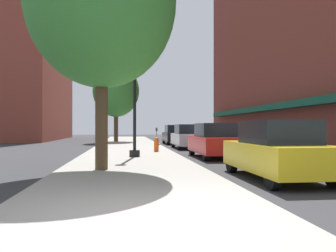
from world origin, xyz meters
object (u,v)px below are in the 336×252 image
(car_silver, at_px, (188,137))
(fire_hydrant, at_px, (156,144))
(parking_meter_near, at_px, (157,134))
(tree_near, at_px, (102,2))
(tree_mid, at_px, (116,91))
(car_black, at_px, (175,135))
(car_yellow, at_px, (276,151))
(lamppost, at_px, (135,89))
(car_red, at_px, (214,141))

(car_silver, bearing_deg, fire_hydrant, -122.15)
(parking_meter_near, height_order, tree_near, tree_near)
(tree_mid, relative_size, car_silver, 1.71)
(fire_hydrant, relative_size, parking_meter_near, 0.60)
(fire_hydrant, xyz_separation_m, car_black, (2.54, 10.64, 0.29))
(car_yellow, relative_size, car_silver, 1.00)
(fire_hydrant, xyz_separation_m, tree_near, (-2.44, -7.87, 4.95))
(fire_hydrant, relative_size, car_yellow, 0.18)
(fire_hydrant, bearing_deg, tree_mid, 100.69)
(lamppost, relative_size, car_red, 1.37)
(tree_near, bearing_deg, car_silver, 67.80)
(car_black, bearing_deg, car_yellow, -91.14)
(lamppost, bearing_deg, car_black, 74.62)
(car_silver, bearing_deg, car_yellow, -91.80)
(car_black, bearing_deg, car_silver, -91.14)
(parking_meter_near, bearing_deg, tree_mid, 113.79)
(car_red, bearing_deg, car_yellow, -89.71)
(lamppost, distance_m, car_yellow, 7.94)
(fire_hydrant, height_order, car_red, car_red)
(lamppost, bearing_deg, tree_mid, 94.50)
(parking_meter_near, bearing_deg, car_red, -78.47)
(car_red, xyz_separation_m, car_silver, (0.00, 7.25, 0.00))
(tree_near, bearing_deg, tree_mid, 90.50)
(car_yellow, height_order, car_black, same)
(tree_mid, xyz_separation_m, car_silver, (5.17, -9.62, -4.13))
(tree_mid, xyz_separation_m, car_red, (5.17, -16.87, -4.13))
(lamppost, bearing_deg, car_red, 4.96)
(fire_hydrant, bearing_deg, car_yellow, -75.45)
(tree_mid, relative_size, car_black, 1.71)
(tree_mid, bearing_deg, car_yellow, -77.71)
(car_silver, bearing_deg, tree_mid, 116.47)
(tree_near, xyz_separation_m, car_red, (4.98, 4.96, -4.66))
(parking_meter_near, xyz_separation_m, car_red, (1.95, -9.56, -0.14))
(tree_mid, height_order, car_silver, tree_mid)
(car_yellow, bearing_deg, car_black, 91.23)
(car_red, bearing_deg, car_black, 90.29)
(parking_meter_near, distance_m, car_silver, 3.03)
(lamppost, relative_size, parking_meter_near, 4.50)
(lamppost, xyz_separation_m, fire_hydrant, (1.28, 3.24, -2.68))
(tree_near, height_order, tree_mid, tree_near)
(fire_hydrant, height_order, car_black, car_black)
(tree_near, relative_size, car_red, 1.89)
(fire_hydrant, bearing_deg, lamppost, -111.54)
(tree_mid, height_order, car_yellow, tree_mid)
(parking_meter_near, height_order, car_red, car_red)
(fire_hydrant, bearing_deg, car_red, -48.88)
(car_red, bearing_deg, tree_mid, 107.35)
(tree_mid, height_order, car_red, tree_mid)
(lamppost, relative_size, car_silver, 1.37)
(parking_meter_near, bearing_deg, car_yellow, -83.23)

